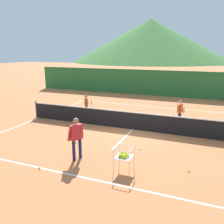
{
  "coord_description": "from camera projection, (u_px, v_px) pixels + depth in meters",
  "views": [
    {
      "loc": [
        3.58,
        -11.7,
        4.1
      ],
      "look_at": [
        -0.77,
        -1.05,
        1.14
      ],
      "focal_mm": 38.49,
      "sensor_mm": 36.0,
      "label": 1
    }
  ],
  "objects": [
    {
      "name": "line_sideline_west",
      "position": [
        40.0,
        118.0,
        15.06
      ],
      "size": [
        0.08,
        11.04,
        0.01
      ],
      "primitive_type": "cube",
      "color": "white",
      "rests_on": "ground"
    },
    {
      "name": "student_0",
      "position": [
        86.0,
        103.0,
        15.35
      ],
      "size": [
        0.67,
        0.55,
        1.37
      ],
      "color": "black",
      "rests_on": "ground"
    },
    {
      "name": "windscreen_fence",
      "position": [
        167.0,
        84.0,
        21.77
      ],
      "size": [
        26.88,
        0.08,
        2.36
      ],
      "primitive_type": "cube",
      "color": "#286B33",
      "rests_on": "ground"
    },
    {
      "name": "line_baseline_far",
      "position": [
        155.0,
        107.0,
        17.88
      ],
      "size": [
        12.22,
        0.08,
        0.01
      ],
      "primitive_type": "cube",
      "color": "white",
      "rests_on": "ground"
    },
    {
      "name": "tennis_ball_1",
      "position": [
        139.0,
        149.0,
        10.16
      ],
      "size": [
        0.07,
        0.07,
        0.07
      ],
      "primitive_type": "sphere",
      "color": "yellow",
      "rests_on": "ground"
    },
    {
      "name": "ball_cart",
      "position": [
        124.0,
        155.0,
        8.25
      ],
      "size": [
        0.58,
        0.58,
        0.9
      ],
      "color": "#B7B7BC",
      "rests_on": "ground"
    },
    {
      "name": "tennis_ball_3",
      "position": [
        76.0,
        142.0,
        10.95
      ],
      "size": [
        0.07,
        0.07,
        0.07
      ],
      "primitive_type": "sphere",
      "color": "yellow",
      "rests_on": "ground"
    },
    {
      "name": "instructor",
      "position": [
        76.0,
        135.0,
        9.1
      ],
      "size": [
        0.46,
        0.83,
        1.66
      ],
      "color": "#191E4C",
      "rests_on": "ground"
    },
    {
      "name": "tennis_net",
      "position": [
        133.0,
        121.0,
        12.7
      ],
      "size": [
        12.72,
        0.08,
        1.05
      ],
      "color": "#333338",
      "rests_on": "ground"
    },
    {
      "name": "student_1",
      "position": [
        180.0,
        110.0,
        13.68
      ],
      "size": [
        0.42,
        0.71,
        1.36
      ],
      "color": "navy",
      "rests_on": "ground"
    },
    {
      "name": "ground_plane",
      "position": [
        133.0,
        129.0,
        12.82
      ],
      "size": [
        120.0,
        120.0,
        0.0
      ],
      "primitive_type": "plane",
      "color": "#C67042"
    },
    {
      "name": "hill_0",
      "position": [
        150.0,
        41.0,
        86.99
      ],
      "size": [
        56.19,
        56.19,
        15.07
      ],
      "primitive_type": "cone",
      "color": "#427A38",
      "rests_on": "ground"
    },
    {
      "name": "tennis_ball_0",
      "position": [
        75.0,
        131.0,
        12.51
      ],
      "size": [
        0.07,
        0.07,
        0.07
      ],
      "primitive_type": "sphere",
      "color": "yellow",
      "rests_on": "ground"
    },
    {
      "name": "line_baseline_near",
      "position": [
        84.0,
        177.0,
        7.97
      ],
      "size": [
        12.22,
        0.08,
        0.01
      ],
      "primitive_type": "cube",
      "color": "white",
      "rests_on": "ground"
    },
    {
      "name": "tennis_ball_4",
      "position": [
        39.0,
        168.0,
        8.56
      ],
      "size": [
        0.07,
        0.07,
        0.07
      ],
      "primitive_type": "sphere",
      "color": "yellow",
      "rests_on": "ground"
    },
    {
      "name": "line_service_center",
      "position": [
        133.0,
        129.0,
        12.82
      ],
      "size": [
        0.08,
        5.87,
        0.01
      ],
      "primitive_type": "cube",
      "color": "white",
      "rests_on": "ground"
    },
    {
      "name": "tennis_ball_5",
      "position": [
        189.0,
        171.0,
        8.33
      ],
      "size": [
        0.07,
        0.07,
        0.07
      ],
      "primitive_type": "sphere",
      "color": "yellow",
      "rests_on": "ground"
    }
  ]
}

